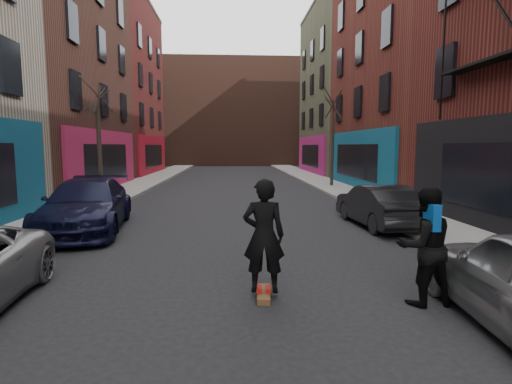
{
  "coord_description": "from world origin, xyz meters",
  "views": [
    {
      "loc": [
        -0.14,
        -0.85,
        2.61
      ],
      "look_at": [
        0.39,
        7.84,
        1.6
      ],
      "focal_mm": 28.0,
      "sensor_mm": 36.0,
      "label": 1
    }
  ],
  "objects": [
    {
      "name": "sidewalk_right",
      "position": [
        6.25,
        30.0,
        0.07
      ],
      "size": [
        2.5,
        84.0,
        0.13
      ],
      "primitive_type": "cube",
      "color": "gray",
      "rests_on": "ground"
    },
    {
      "name": "tree_left_far",
      "position": [
        -6.2,
        18.0,
        3.38
      ],
      "size": [
        2.0,
        2.0,
        6.5
      ],
      "primitive_type": null,
      "color": "black",
      "rests_on": "sidewalk_left"
    },
    {
      "name": "parked_left_end",
      "position": [
        -4.6,
        11.59,
        0.79
      ],
      "size": [
        2.93,
        5.72,
        1.59
      ],
      "primitive_type": "imported",
      "rotation": [
        0.0,
        0.0,
        0.13
      ],
      "color": "black",
      "rests_on": "ground"
    },
    {
      "name": "skateboarder",
      "position": [
        0.4,
        5.8,
        1.08
      ],
      "size": [
        0.75,
        0.52,
        1.97
      ],
      "primitive_type": "imported",
      "rotation": [
        0.0,
        0.0,
        3.06
      ],
      "color": "black",
      "rests_on": "skateboard"
    },
    {
      "name": "building_far",
      "position": [
        0.0,
        56.0,
        7.0
      ],
      "size": [
        40.0,
        10.0,
        14.0
      ],
      "primitive_type": "cube",
      "color": "#47281E",
      "rests_on": "ground"
    },
    {
      "name": "skateboard",
      "position": [
        0.4,
        5.8,
        0.05
      ],
      "size": [
        0.28,
        0.81,
        0.1
      ],
      "primitive_type": "cube",
      "rotation": [
        0.0,
        0.0,
        -0.08
      ],
      "color": "brown",
      "rests_on": "ground"
    },
    {
      "name": "sidewalk_left",
      "position": [
        -6.25,
        30.0,
        0.07
      ],
      "size": [
        2.5,
        84.0,
        0.13
      ],
      "primitive_type": "cube",
      "color": "gray",
      "rests_on": "ground"
    },
    {
      "name": "tree_right_far",
      "position": [
        6.2,
        24.0,
        3.53
      ],
      "size": [
        2.0,
        2.0,
        6.8
      ],
      "primitive_type": null,
      "color": "black",
      "rests_on": "sidewalk_right"
    },
    {
      "name": "parked_right_end",
      "position": [
        4.6,
        11.7,
        0.68
      ],
      "size": [
        1.72,
        4.24,
        1.37
      ],
      "primitive_type": "imported",
      "rotation": [
        0.0,
        0.0,
        3.21
      ],
      "color": "black",
      "rests_on": "ground"
    },
    {
      "name": "pedestrian",
      "position": [
        3.0,
        5.34,
        0.98
      ],
      "size": [
        0.99,
        0.8,
        1.95
      ],
      "rotation": [
        0.0,
        0.0,
        3.21
      ],
      "color": "black",
      "rests_on": "ground"
    }
  ]
}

